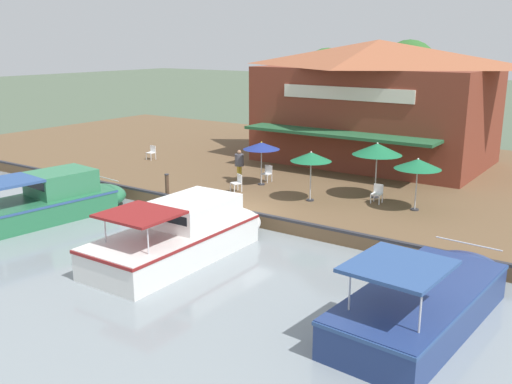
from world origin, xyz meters
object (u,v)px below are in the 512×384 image
Objects in this scene: patio_umbrella_near_quay_edge at (311,157)px; patio_umbrella_far_corner at (418,164)px; cafe_chair_far_corner_seat at (377,193)px; motorboat_far_downstream at (431,296)px; motorboat_distant_upstream at (56,200)px; patio_umbrella_by_entrance at (377,149)px; motorboat_mid_row at (188,233)px; tree_behind_restaurant at (324,76)px; mooring_post at (167,184)px; cafe_chair_facing_river at (237,182)px; cafe_chair_back_row_seat at (152,152)px; waterfront_restaurant at (376,101)px; patio_umbrella_mid_patio_left at (261,146)px; tree_upstream_bank at (405,71)px; cafe_chair_under_first_umbrella at (267,173)px; person_near_entrance at (239,162)px.

patio_umbrella_far_corner is at bearing 105.89° from patio_umbrella_near_quay_edge.
motorboat_far_downstream is (8.53, 5.30, -0.39)m from cafe_chair_far_corner_seat.
patio_umbrella_by_entrance is at bearing 129.74° from motorboat_distant_upstream.
motorboat_mid_row is (8.45, -5.54, -1.79)m from patio_umbrella_far_corner.
patio_umbrella_far_corner is at bearing 85.09° from cafe_chair_far_corner_seat.
patio_umbrella_far_corner is at bearing -157.40° from motorboat_far_downstream.
tree_behind_restaurant reaches higher than patio_umbrella_by_entrance.
cafe_chair_far_corner_seat is 0.84× the size of mooring_post.
cafe_chair_facing_river is (0.58, -3.73, -1.58)m from patio_umbrella_near_quay_edge.
cafe_chair_back_row_seat is 8.77m from mooring_post.
cafe_chair_facing_river is at bearing 141.38° from motorboat_distant_upstream.
motorboat_mid_row is at bearing 49.96° from cafe_chair_back_row_seat.
waterfront_restaurant reaches higher than cafe_chair_back_row_seat.
patio_umbrella_mid_patio_left reaches higher than cafe_chair_back_row_seat.
tree_behind_restaurant is (-21.69, -6.17, 4.47)m from motorboat_mid_row.
patio_umbrella_mid_patio_left is at bearing -13.68° from waterfront_restaurant.
patio_umbrella_mid_patio_left is 13.77m from tree_upstream_bank.
patio_umbrella_far_corner reaches higher than motorboat_distant_upstream.
cafe_chair_facing_river is at bearing -81.15° from patio_umbrella_near_quay_edge.
mooring_post is at bearing -26.54° from cafe_chair_under_first_umbrella.
mooring_post is at bearing -129.74° from motorboat_mid_row.
patio_umbrella_mid_patio_left is at bearing -125.86° from motorboat_far_downstream.
motorboat_distant_upstream is 22.18m from tree_behind_restaurant.
patio_umbrella_far_corner reaches higher than cafe_chair_facing_river.
person_near_entrance is 0.24× the size of tree_behind_restaurant.
tree_upstream_bank is at bearing 170.65° from cafe_chair_facing_river.
waterfront_restaurant reaches higher than patio_umbrella_far_corner.
person_near_entrance is at bearing -104.59° from patio_umbrella_near_quay_edge.
mooring_post is (2.39, -2.39, 0.04)m from cafe_chair_facing_river.
cafe_chair_far_corner_seat is 9.83m from mooring_post.
patio_umbrella_by_entrance is 6.82m from cafe_chair_facing_river.
person_near_entrance is at bearing 9.55° from tree_behind_restaurant.
patio_umbrella_far_corner is 2.71× the size of cafe_chair_under_first_umbrella.
mooring_post is at bearing -31.54° from patio_umbrella_mid_patio_left.
tree_upstream_bank is (-13.13, -5.74, 3.22)m from patio_umbrella_far_corner.
cafe_chair_under_first_umbrella is at bearing -94.67° from patio_umbrella_far_corner.
patio_umbrella_by_entrance reaches higher than person_near_entrance.
cafe_chair_far_corner_seat and cafe_chair_back_row_seat have the same top height.
motorboat_distant_upstream reaches higher than cafe_chair_facing_river.
tree_upstream_bank is (-13.10, 3.74, 4.24)m from person_near_entrance.
patio_umbrella_by_entrance is 15.73m from tree_behind_restaurant.
patio_umbrella_mid_patio_left is 0.28× the size of motorboat_mid_row.
patio_umbrella_mid_patio_left is at bearing -89.65° from patio_umbrella_far_corner.
waterfront_restaurant reaches higher than motorboat_mid_row.
patio_umbrella_near_quay_edge reaches higher than cafe_chair_under_first_umbrella.
cafe_chair_under_first_umbrella is at bearing 85.25° from cafe_chair_back_row_seat.
patio_umbrella_near_quay_edge is 0.30× the size of motorboat_distant_upstream.
tree_behind_restaurant is at bearing -164.13° from motorboat_mid_row.
cafe_chair_back_row_seat is 0.12× the size of tree_upstream_bank.
patio_umbrella_near_quay_edge is 2.71× the size of cafe_chair_under_first_umbrella.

